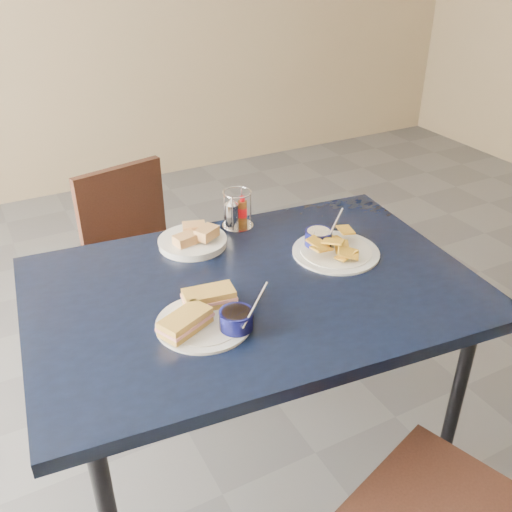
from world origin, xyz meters
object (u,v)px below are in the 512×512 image
dining_table (253,301)px  chair_far (140,250)px  plantain_plate (330,246)px  sandwich_plate (207,315)px  bread_basket (193,240)px  condiment_caddy (236,212)px

dining_table → chair_far: bearing=97.1°
dining_table → plantain_plate: (0.31, 0.06, 0.08)m
chair_far → plantain_plate: bearing=-61.8°
chair_far → sandwich_plate: (-0.09, -0.95, 0.30)m
dining_table → bread_basket: size_ratio=6.20×
sandwich_plate → chair_far: bearing=84.5°
dining_table → condiment_caddy: bearing=71.4°
condiment_caddy → dining_table: bearing=-108.6°
plantain_plate → bread_basket: 0.45m
dining_table → sandwich_plate: bearing=-151.1°
dining_table → bread_basket: bread_basket is taller
plantain_plate → condiment_caddy: (-0.19, 0.30, 0.04)m
sandwich_plate → plantain_plate: bearing=18.1°
bread_basket → dining_table: bearing=-78.2°
plantain_plate → condiment_caddy: bearing=122.4°
chair_far → plantain_plate: plantain_plate is taller
sandwich_plate → plantain_plate: 0.54m
chair_far → dining_table: bearing=-82.9°
dining_table → condiment_caddy: condiment_caddy is taller
plantain_plate → condiment_caddy: size_ratio=2.08×
sandwich_plate → condiment_caddy: condiment_caddy is taller
chair_far → plantain_plate: (0.42, -0.78, 0.30)m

